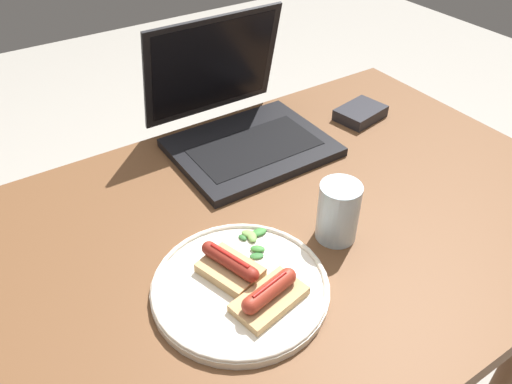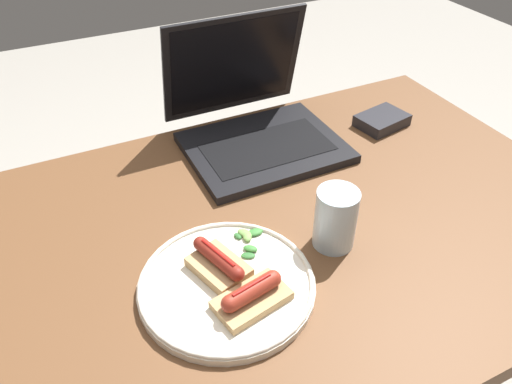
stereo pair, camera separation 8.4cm
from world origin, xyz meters
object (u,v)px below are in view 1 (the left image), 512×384
at_px(laptop, 240,124).
at_px(plate, 240,286).
at_px(drinking_glass, 338,212).
at_px(external_drive, 360,113).

xyz_separation_m(laptop, plate, (-0.22, -0.35, -0.04)).
bearing_deg(drinking_glass, plate, -175.73).
xyz_separation_m(laptop, drinking_glass, (-0.02, -0.34, 0.01)).
xyz_separation_m(drinking_glass, external_drive, (0.30, 0.27, -0.04)).
distance_m(laptop, drinking_glass, 0.34).
bearing_deg(drinking_glass, laptop, 86.65).
relative_size(plate, external_drive, 2.21).
bearing_deg(drinking_glass, external_drive, 41.81).
height_order(drinking_glass, external_drive, drinking_glass).
relative_size(laptop, drinking_glass, 2.98).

